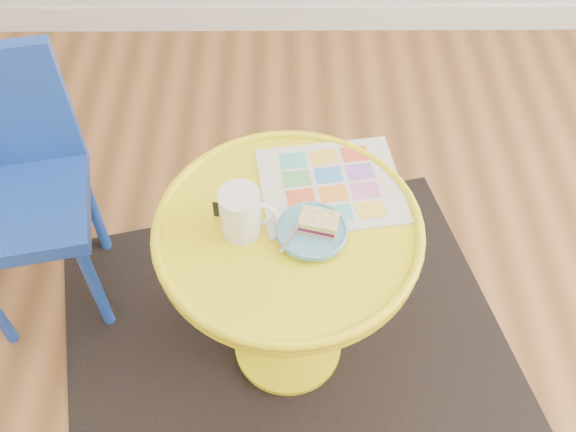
{
  "coord_description": "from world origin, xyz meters",
  "views": [
    {
      "loc": [
        -0.45,
        -0.53,
        1.76
      ],
      "look_at": [
        -0.44,
        0.38,
        0.63
      ],
      "focal_mm": 40.0,
      "sensor_mm": 36.0,
      "label": 1
    }
  ],
  "objects_px": {
    "chair": "(16,177)",
    "mug": "(242,212)",
    "newspaper": "(331,185)",
    "side_table": "(288,268)",
    "plate": "(312,231)"
  },
  "relations": [
    {
      "from": "side_table",
      "to": "newspaper",
      "type": "relative_size",
      "value": 1.85
    },
    {
      "from": "chair",
      "to": "mug",
      "type": "distance_m",
      "value": 0.72
    },
    {
      "from": "plate",
      "to": "newspaper",
      "type": "bearing_deg",
      "value": 71.46
    },
    {
      "from": "side_table",
      "to": "chair",
      "type": "xyz_separation_m",
      "value": [
        -0.74,
        0.27,
        0.05
      ]
    },
    {
      "from": "chair",
      "to": "newspaper",
      "type": "height_order",
      "value": "chair"
    },
    {
      "from": "side_table",
      "to": "mug",
      "type": "relative_size",
      "value": 4.7
    },
    {
      "from": "chair",
      "to": "newspaper",
      "type": "relative_size",
      "value": 2.44
    },
    {
      "from": "side_table",
      "to": "newspaper",
      "type": "height_order",
      "value": "newspaper"
    },
    {
      "from": "mug",
      "to": "plate",
      "type": "bearing_deg",
      "value": 3.2
    },
    {
      "from": "mug",
      "to": "plate",
      "type": "height_order",
      "value": "mug"
    },
    {
      "from": "chair",
      "to": "newspaper",
      "type": "xyz_separation_m",
      "value": [
        0.84,
        -0.14,
        0.12
      ]
    },
    {
      "from": "newspaper",
      "to": "mug",
      "type": "xyz_separation_m",
      "value": [
        -0.21,
        -0.13,
        0.06
      ]
    },
    {
      "from": "chair",
      "to": "mug",
      "type": "relative_size",
      "value": 6.19
    },
    {
      "from": "newspaper",
      "to": "chair",
      "type": "bearing_deg",
      "value": 162.2
    },
    {
      "from": "newspaper",
      "to": "mug",
      "type": "distance_m",
      "value": 0.25
    }
  ]
}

